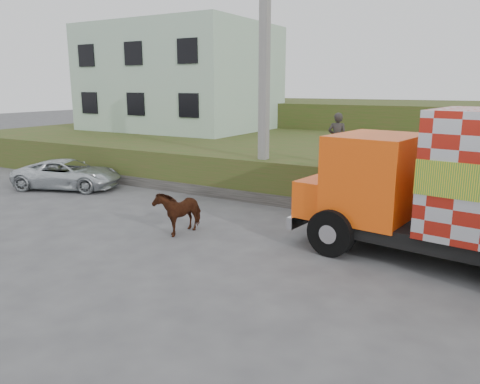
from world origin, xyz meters
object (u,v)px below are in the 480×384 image
Objects in this scene: pedestrian at (337,139)px; suv at (68,174)px; cow at (179,211)px; utility_pole at (264,85)px.

suv is at bearing 3.63° from pedestrian.
suv is 2.46× the size of pedestrian.
pedestrian reaches higher than cow.
utility_pole reaches higher than cow.
pedestrian is at bearing -96.64° from suv.
suv is 10.71m from pedestrian.
utility_pole is 3.13m from pedestrian.
suv is (-7.37, 2.31, -0.04)m from cow.
pedestrian is (2.89, 4.83, 1.73)m from cow.
cow is at bearing 48.97° from pedestrian.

